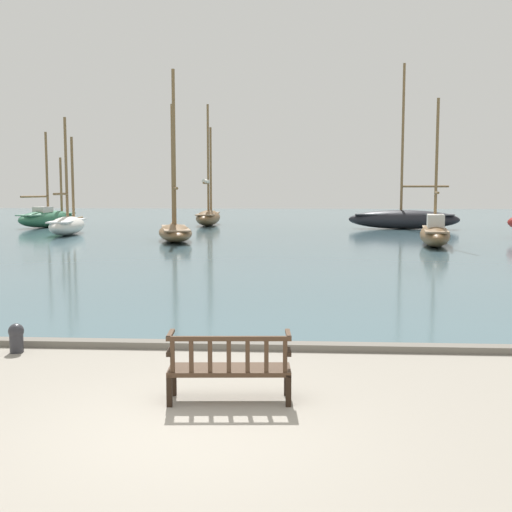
# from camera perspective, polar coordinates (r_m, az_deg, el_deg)

# --- Properties ---
(ground_plane) EXTENTS (160.00, 160.00, 0.00)m
(ground_plane) POSITION_cam_1_polar(r_m,az_deg,el_deg) (7.74, -6.38, -15.15)
(ground_plane) COLOR gray
(harbor_water) EXTENTS (100.00, 80.00, 0.08)m
(harbor_water) POSITION_cam_1_polar(r_m,az_deg,el_deg) (51.20, 2.14, 2.85)
(harbor_water) COLOR #476670
(harbor_water) RESTS_ON ground
(quay_edge_kerb) EXTENTS (40.00, 0.30, 0.12)m
(quay_edge_kerb) POSITION_cam_1_polar(r_m,az_deg,el_deg) (11.37, -3.00, -7.93)
(quay_edge_kerb) COLOR slate
(quay_edge_kerb) RESTS_ON ground
(park_bench) EXTENTS (1.63, 0.62, 0.92)m
(park_bench) POSITION_cam_1_polar(r_m,az_deg,el_deg) (8.52, -2.38, -9.81)
(park_bench) COLOR black
(park_bench) RESTS_ON ground
(sailboat_distant_harbor) EXTENTS (1.85, 7.93, 9.05)m
(sailboat_distant_harbor) POSITION_cam_1_polar(r_m,az_deg,el_deg) (48.82, -4.26, 3.63)
(sailboat_distant_harbor) COLOR brown
(sailboat_distant_harbor) RESTS_ON harbor_water
(sailboat_mid_port) EXTENTS (2.27, 7.01, 6.97)m
(sailboat_mid_port) POSITION_cam_1_polar(r_m,az_deg,el_deg) (40.13, -16.43, 2.76)
(sailboat_mid_port) COLOR silver
(sailboat_mid_port) RESTS_ON harbor_water
(sailboat_far_starboard) EXTENTS (3.14, 6.35, 6.79)m
(sailboat_far_starboard) POSITION_cam_1_polar(r_m,az_deg,el_deg) (48.62, -18.09, 3.28)
(sailboat_far_starboard) COLOR #2D6647
(sailboat_far_starboard) RESTS_ON harbor_water
(sailboat_outer_port) EXTENTS (2.33, 6.94, 7.04)m
(sailboat_outer_port) POSITION_cam_1_polar(r_m,az_deg,el_deg) (32.13, 15.61, 2.01)
(sailboat_outer_port) COLOR brown
(sailboat_outer_port) RESTS_ON harbor_water
(sailboat_far_port) EXTENTS (3.08, 7.11, 8.88)m
(sailboat_far_port) POSITION_cam_1_polar(r_m,az_deg,el_deg) (34.00, -7.20, 2.40)
(sailboat_far_port) COLOR brown
(sailboat_far_port) RESTS_ON harbor_water
(sailboat_outer_starboard) EXTENTS (7.62, 2.44, 11.13)m
(sailboat_outer_starboard) POSITION_cam_1_polar(r_m,az_deg,el_deg) (45.16, 12.99, 3.32)
(sailboat_outer_starboard) COLOR black
(sailboat_outer_starboard) RESTS_ON harbor_water
(mooring_bollard) EXTENTS (0.26, 0.26, 0.50)m
(mooring_bollard) POSITION_cam_1_polar(r_m,az_deg,el_deg) (11.78, -20.53, -6.73)
(mooring_bollard) COLOR #2D2D33
(mooring_bollard) RESTS_ON ground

